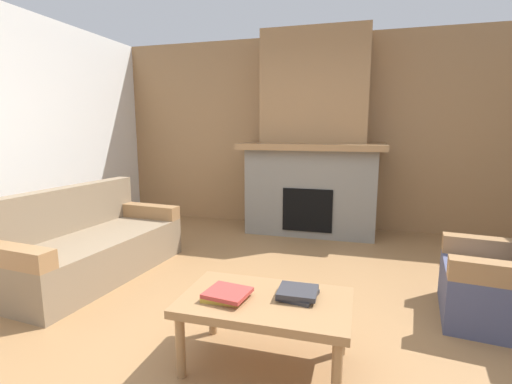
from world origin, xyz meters
name	(u,v)px	position (x,y,z in m)	size (l,w,h in m)	color
ground	(263,324)	(0.00, 0.00, 0.00)	(9.00, 9.00, 0.00)	olive
wall_back_wood_panel	(316,134)	(0.00, 3.00, 1.35)	(6.00, 0.12, 2.70)	#997047
fireplace	(313,148)	(0.00, 2.62, 1.16)	(1.90, 0.82, 2.70)	gray
couch	(88,246)	(-1.89, 0.45, 0.29)	(1.00, 1.87, 0.85)	#847056
armchair	(508,285)	(1.72, 0.52, 0.29)	(0.85, 0.85, 0.85)	#474C6B
coffee_table	(265,307)	(0.13, -0.45, 0.38)	(1.00, 0.60, 0.43)	#997047
book_stack_near_edge	(226,294)	(-0.09, -0.51, 0.46)	(0.28, 0.25, 0.05)	gold
book_stack_center	(298,293)	(0.31, -0.38, 0.46)	(0.24, 0.25, 0.05)	#2D2D33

